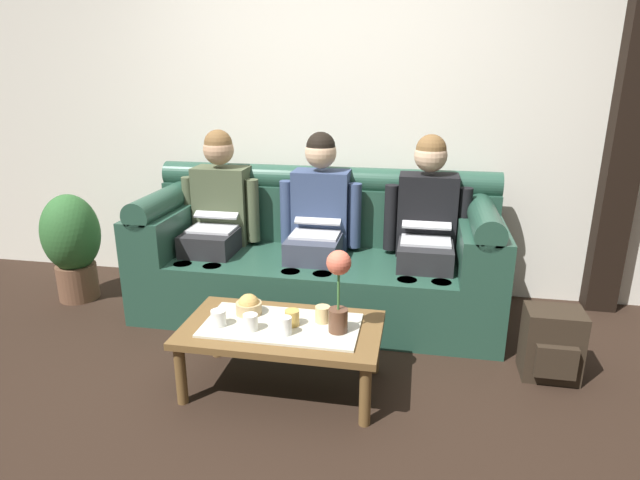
{
  "coord_description": "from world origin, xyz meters",
  "views": [
    {
      "loc": [
        0.66,
        -2.2,
        1.62
      ],
      "look_at": [
        0.07,
        0.87,
        0.61
      ],
      "focal_mm": 29.9,
      "sensor_mm": 36.0,
      "label": 1
    }
  ],
  "objects_px": {
    "couch": "(318,259)",
    "backpack_right": "(552,344)",
    "person_right": "(427,224)",
    "cup_far_right": "(285,326)",
    "cup_near_left": "(251,322)",
    "person_middle": "(318,219)",
    "cup_far_left": "(323,314)",
    "snack_bowl": "(249,306)",
    "person_left": "(217,213)",
    "flower_vase": "(339,285)",
    "cup_near_right": "(292,318)",
    "coffee_table": "(282,333)",
    "potted_plant": "(72,242)",
    "cup_far_center": "(219,318)"
  },
  "relations": [
    {
      "from": "couch",
      "to": "backpack_right",
      "type": "relative_size",
      "value": 6.1
    },
    {
      "from": "person_right",
      "to": "cup_far_right",
      "type": "xyz_separation_m",
      "value": [
        -0.67,
        -1.08,
        -0.25
      ]
    },
    {
      "from": "cup_near_left",
      "to": "person_middle",
      "type": "bearing_deg",
      "value": 82.82
    },
    {
      "from": "person_middle",
      "to": "cup_far_left",
      "type": "height_order",
      "value": "person_middle"
    },
    {
      "from": "couch",
      "to": "snack_bowl",
      "type": "height_order",
      "value": "couch"
    },
    {
      "from": "person_left",
      "to": "cup_far_left",
      "type": "distance_m",
      "value": 1.32
    },
    {
      "from": "couch",
      "to": "cup_far_right",
      "type": "bearing_deg",
      "value": -87.5
    },
    {
      "from": "flower_vase",
      "to": "cup_near_right",
      "type": "distance_m",
      "value": 0.32
    },
    {
      "from": "person_left",
      "to": "coffee_table",
      "type": "relative_size",
      "value": 1.19
    },
    {
      "from": "cup_near_right",
      "to": "backpack_right",
      "type": "xyz_separation_m",
      "value": [
        1.35,
        0.37,
        -0.21
      ]
    },
    {
      "from": "person_left",
      "to": "backpack_right",
      "type": "relative_size",
      "value": 3.12
    },
    {
      "from": "cup_near_right",
      "to": "potted_plant",
      "type": "xyz_separation_m",
      "value": [
        -1.82,
        0.83,
        0.02
      ]
    },
    {
      "from": "backpack_right",
      "to": "person_middle",
      "type": "bearing_deg",
      "value": 156.49
    },
    {
      "from": "person_middle",
      "to": "person_right",
      "type": "bearing_deg",
      "value": -0.01
    },
    {
      "from": "couch",
      "to": "person_right",
      "type": "height_order",
      "value": "person_right"
    },
    {
      "from": "cup_near_right",
      "to": "potted_plant",
      "type": "distance_m",
      "value": 2.0
    },
    {
      "from": "cup_far_center",
      "to": "cup_far_right",
      "type": "xyz_separation_m",
      "value": [
        0.36,
        -0.03,
        0.0
      ]
    },
    {
      "from": "flower_vase",
      "to": "snack_bowl",
      "type": "xyz_separation_m",
      "value": [
        -0.5,
        0.11,
        -0.2
      ]
    },
    {
      "from": "cup_far_right",
      "to": "backpack_right",
      "type": "height_order",
      "value": "cup_far_right"
    },
    {
      "from": "person_left",
      "to": "coffee_table",
      "type": "distance_m",
      "value": 1.26
    },
    {
      "from": "snack_bowl",
      "to": "cup_near_right",
      "type": "xyz_separation_m",
      "value": [
        0.26,
        -0.09,
        -0.0
      ]
    },
    {
      "from": "person_left",
      "to": "backpack_right",
      "type": "distance_m",
      "value": 2.26
    },
    {
      "from": "snack_bowl",
      "to": "backpack_right",
      "type": "height_order",
      "value": "snack_bowl"
    },
    {
      "from": "snack_bowl",
      "to": "cup_far_center",
      "type": "xyz_separation_m",
      "value": [
        -0.11,
        -0.16,
        -0.0
      ]
    },
    {
      "from": "flower_vase",
      "to": "snack_bowl",
      "type": "bearing_deg",
      "value": 167.5
    },
    {
      "from": "person_left",
      "to": "person_right",
      "type": "xyz_separation_m",
      "value": [
        1.43,
        -0.0,
        0.0
      ]
    },
    {
      "from": "potted_plant",
      "to": "snack_bowl",
      "type": "bearing_deg",
      "value": -25.44
    },
    {
      "from": "cup_near_left",
      "to": "cup_far_right",
      "type": "distance_m",
      "value": 0.18
    },
    {
      "from": "cup_near_right",
      "to": "cup_far_left",
      "type": "relative_size",
      "value": 0.96
    },
    {
      "from": "cup_far_right",
      "to": "cup_near_right",
      "type": "bearing_deg",
      "value": 84.99
    },
    {
      "from": "snack_bowl",
      "to": "flower_vase",
      "type": "bearing_deg",
      "value": -12.5
    },
    {
      "from": "cup_far_right",
      "to": "potted_plant",
      "type": "bearing_deg",
      "value": 152.75
    },
    {
      "from": "potted_plant",
      "to": "person_left",
      "type": "bearing_deg",
      "value": 8.14
    },
    {
      "from": "cup_far_left",
      "to": "cup_far_right",
      "type": "height_order",
      "value": "cup_far_right"
    },
    {
      "from": "person_right",
      "to": "cup_near_left",
      "type": "distance_m",
      "value": 1.39
    },
    {
      "from": "coffee_table",
      "to": "backpack_right",
      "type": "distance_m",
      "value": 1.46
    },
    {
      "from": "cup_far_center",
      "to": "cup_far_left",
      "type": "distance_m",
      "value": 0.53
    },
    {
      "from": "cup_near_right",
      "to": "cup_far_left",
      "type": "bearing_deg",
      "value": 24.45
    },
    {
      "from": "coffee_table",
      "to": "flower_vase",
      "type": "xyz_separation_m",
      "value": [
        0.3,
        -0.02,
        0.3
      ]
    },
    {
      "from": "person_left",
      "to": "snack_bowl",
      "type": "distance_m",
      "value": 1.06
    },
    {
      "from": "flower_vase",
      "to": "potted_plant",
      "type": "distance_m",
      "value": 2.24
    },
    {
      "from": "cup_far_left",
      "to": "cup_far_right",
      "type": "xyz_separation_m",
      "value": [
        -0.15,
        -0.17,
        0.0
      ]
    },
    {
      "from": "coffee_table",
      "to": "cup_far_left",
      "type": "height_order",
      "value": "cup_far_left"
    },
    {
      "from": "person_middle",
      "to": "potted_plant",
      "type": "relative_size",
      "value": 1.57
    },
    {
      "from": "flower_vase",
      "to": "backpack_right",
      "type": "relative_size",
      "value": 1.09
    },
    {
      "from": "cup_near_right",
      "to": "person_left",
      "type": "bearing_deg",
      "value": 128.09
    },
    {
      "from": "coffee_table",
      "to": "cup_far_center",
      "type": "xyz_separation_m",
      "value": [
        -0.31,
        -0.07,
        0.09
      ]
    },
    {
      "from": "coffee_table",
      "to": "snack_bowl",
      "type": "relative_size",
      "value": 7.4
    },
    {
      "from": "person_right",
      "to": "cup_far_left",
      "type": "relative_size",
      "value": 14.32
    },
    {
      "from": "cup_far_center",
      "to": "backpack_right",
      "type": "bearing_deg",
      "value": 14.48
    }
  ]
}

